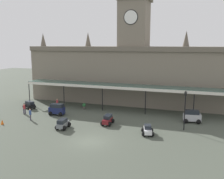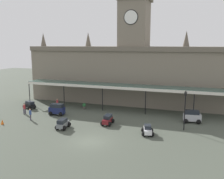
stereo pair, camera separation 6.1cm
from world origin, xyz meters
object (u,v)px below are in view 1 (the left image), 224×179
object	(u,v)px
victorian_lamppost	(185,106)
traffic_cone	(2,122)
car_maroon_estate	(108,120)
pedestrian_beside_cars	(24,108)
pedestrian_near_entrance	(57,103)
car_black_estate	(29,105)
car_white_sedan	(148,131)
car_navy_van	(57,110)
car_grey_estate	(63,124)
pedestrian_crossing_forecourt	(30,114)
car_silver_van	(192,117)
planter_forecourt_centre	(84,106)

from	to	relation	value
victorian_lamppost	traffic_cone	bearing A→B (deg)	-166.67
car_maroon_estate	pedestrian_beside_cars	bearing A→B (deg)	177.68
car_maroon_estate	pedestrian_near_entrance	xyz separation A→B (m)	(-10.95, 5.23, 0.34)
car_black_estate	car_white_sedan	distance (m)	22.11
car_navy_van	pedestrian_near_entrance	bearing A→B (deg)	120.22
car_maroon_estate	car_navy_van	size ratio (longest dim) A/B	0.93
car_navy_van	traffic_cone	bearing A→B (deg)	-126.34
pedestrian_near_entrance	car_grey_estate	bearing A→B (deg)	-55.16
pedestrian_crossing_forecourt	traffic_cone	world-z (taller)	pedestrian_crossing_forecourt
victorian_lamppost	car_maroon_estate	bearing A→B (deg)	-174.69
car_maroon_estate	pedestrian_near_entrance	size ratio (longest dim) A/B	1.37
car_maroon_estate	traffic_cone	distance (m)	14.34
car_grey_estate	car_black_estate	bearing A→B (deg)	145.81
car_grey_estate	car_white_sedan	world-z (taller)	car_grey_estate
car_black_estate	car_silver_van	bearing A→B (deg)	1.73
pedestrian_beside_cars	car_grey_estate	bearing A→B (deg)	-23.94
car_maroon_estate	car_silver_van	world-z (taller)	car_silver_van
car_black_estate	pedestrian_crossing_forecourt	size ratio (longest dim) A/B	1.45
pedestrian_beside_cars	victorian_lamppost	bearing A→B (deg)	0.85
pedestrian_crossing_forecourt	victorian_lamppost	xyz separation A→B (m)	(21.07, 2.72, 2.23)
pedestrian_near_entrance	victorian_lamppost	size ratio (longest dim) A/B	0.33
pedestrian_near_entrance	pedestrian_beside_cars	distance (m)	5.56
car_silver_van	traffic_cone	distance (m)	26.04
car_grey_estate	pedestrian_crossing_forecourt	distance (m)	6.46
car_black_estate	victorian_lamppost	bearing A→B (deg)	-6.22
car_white_sedan	victorian_lamppost	xyz separation A→B (m)	(4.05, 3.07, 2.64)
car_white_sedan	planter_forecourt_centre	world-z (taller)	car_white_sedan
pedestrian_near_entrance	car_maroon_estate	bearing A→B (deg)	-25.53
car_white_sedan	traffic_cone	bearing A→B (deg)	-172.66
car_grey_estate	traffic_cone	size ratio (longest dim) A/B	3.36
pedestrian_near_entrance	pedestrian_beside_cars	size ratio (longest dim) A/B	1.00
car_navy_van	pedestrian_crossing_forecourt	world-z (taller)	car_navy_van
car_grey_estate	car_navy_van	distance (m)	6.54
pedestrian_near_entrance	victorian_lamppost	xyz separation A→B (m)	(20.90, -4.31, 2.23)
traffic_cone	pedestrian_beside_cars	bearing A→B (deg)	94.61
car_black_estate	car_maroon_estate	size ratio (longest dim) A/B	1.06
car_black_estate	victorian_lamppost	xyz separation A→B (m)	(25.38, -2.77, 2.58)
car_white_sedan	victorian_lamppost	bearing A→B (deg)	37.11
planter_forecourt_centre	car_white_sedan	bearing A→B (deg)	-34.62
victorian_lamppost	planter_forecourt_centre	world-z (taller)	victorian_lamppost
pedestrian_crossing_forecourt	car_maroon_estate	bearing A→B (deg)	9.16
planter_forecourt_centre	car_maroon_estate	bearing A→B (deg)	-44.53
pedestrian_beside_cars	traffic_cone	xyz separation A→B (m)	(0.42, -5.22, -0.56)
car_white_sedan	pedestrian_beside_cars	bearing A→B (deg)	172.24
car_black_estate	car_maroon_estate	distance (m)	15.87
car_silver_van	car_navy_van	xyz separation A→B (m)	(-19.71, -2.78, 0.00)
car_grey_estate	pedestrian_beside_cars	size ratio (longest dim) A/B	1.39
car_grey_estate	car_navy_van	bearing A→B (deg)	127.73
car_navy_van	pedestrian_near_entrance	size ratio (longest dim) A/B	1.48
pedestrian_beside_cars	car_silver_van	bearing A→B (deg)	8.97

